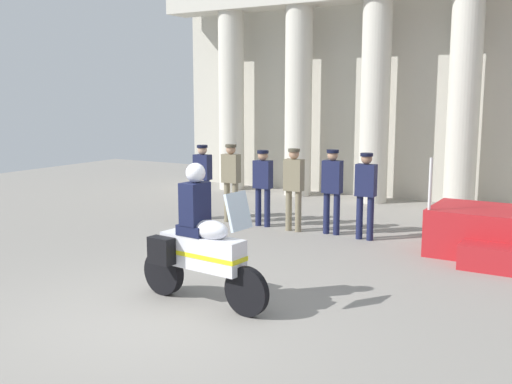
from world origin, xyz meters
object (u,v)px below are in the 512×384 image
object	(u,v)px
officer_in_row_5	(366,189)
officer_in_row_1	(231,177)
officer_in_row_4	(332,185)
motorcycle_with_rider	(198,246)
officer_in_row_3	(294,183)
officer_in_row_2	(263,182)
officer_in_row_0	(203,175)

from	to	relation	value
officer_in_row_5	officer_in_row_1	bearing A→B (deg)	-2.32
officer_in_row_4	officer_in_row_5	size ratio (longest dim) A/B	1.01
officer_in_row_4	officer_in_row_1	bearing A→B (deg)	-0.22
officer_in_row_5	motorcycle_with_rider	bearing A→B (deg)	80.72
officer_in_row_1	motorcycle_with_rider	world-z (taller)	motorcycle_with_rider
officer_in_row_3	motorcycle_with_rider	xyz separation A→B (m)	(0.91, -4.54, -0.21)
officer_in_row_2	officer_in_row_4	xyz separation A→B (m)	(1.57, 0.06, 0.05)
officer_in_row_2	officer_in_row_5	xyz separation A→B (m)	(2.31, -0.04, 0.04)
officer_in_row_0	officer_in_row_2	size ratio (longest dim) A/B	1.03
officer_in_row_1	officer_in_row_5	size ratio (longest dim) A/B	1.02
officer_in_row_2	officer_in_row_1	bearing A→B (deg)	-1.49
officer_in_row_1	officer_in_row_3	bearing A→B (deg)	175.44
motorcycle_with_rider	officer_in_row_1	bearing A→B (deg)	123.42
officer_in_row_2	officer_in_row_4	world-z (taller)	officer_in_row_4
officer_in_row_3	officer_in_row_4	xyz separation A→B (m)	(0.79, 0.14, 0.00)
motorcycle_with_rider	officer_in_row_5	bearing A→B (deg)	87.40
officer_in_row_1	officer_in_row_4	xyz separation A→B (m)	(2.37, 0.06, -0.01)
officer_in_row_0	motorcycle_with_rider	bearing A→B (deg)	123.57
officer_in_row_0	officer_in_row_1	xyz separation A→B (m)	(0.76, 0.00, 0.03)
officer_in_row_1	officer_in_row_2	xyz separation A→B (m)	(0.80, 0.00, -0.06)
officer_in_row_0	officer_in_row_5	size ratio (longest dim) A/B	0.99
officer_in_row_0	officer_in_row_1	bearing A→B (deg)	178.46
officer_in_row_5	officer_in_row_3	bearing A→B (deg)	0.01
officer_in_row_4	motorcycle_with_rider	bearing A→B (deg)	89.91
officer_in_row_2	motorcycle_with_rider	distance (m)	4.92
officer_in_row_0	officer_in_row_1	world-z (taller)	officer_in_row_1
officer_in_row_2	officer_in_row_3	distance (m)	0.78
officer_in_row_0	officer_in_row_3	size ratio (longest dim) A/B	0.98
officer_in_row_1	motorcycle_with_rider	xyz separation A→B (m)	(2.49, -4.62, -0.22)
officer_in_row_1	officer_in_row_4	distance (m)	2.37
officer_in_row_1	officer_in_row_2	world-z (taller)	officer_in_row_1
officer_in_row_0	officer_in_row_4	size ratio (longest dim) A/B	0.98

